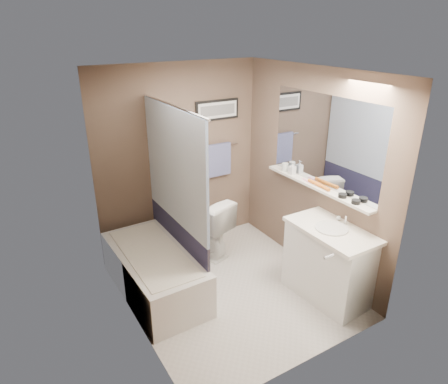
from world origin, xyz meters
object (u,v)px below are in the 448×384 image
glass_jar (285,167)px  bathtub (155,273)px  toilet (203,226)px  soap_bottle (292,168)px  candle_bowl_near (356,202)px  hair_brush_back (315,183)px  hair_brush_front (323,187)px  vanity (329,264)px  candle_bowl_far (342,196)px

glass_jar → bathtub: bearing=-179.8°
toilet → glass_jar: (0.93, -0.44, 0.77)m
glass_jar → soap_bottle: size_ratio=0.65×
glass_jar → soap_bottle: (0.00, -0.14, 0.03)m
toilet → candle_bowl_near: (0.93, -1.57, 0.74)m
bathtub → toilet: 0.98m
candle_bowl_near → hair_brush_back: 0.59m
hair_brush_front → glass_jar: glass_jar is taller
toilet → glass_jar: glass_jar is taller
vanity → hair_brush_front: (0.19, 0.38, 0.74)m
hair_brush_front → soap_bottle: size_ratio=1.44×
hair_brush_back → soap_bottle: size_ratio=1.44×
bathtub → candle_bowl_far: size_ratio=16.67×
hair_brush_back → glass_jar: bearing=90.0°
vanity → candle_bowl_far: bearing=22.0°
hair_brush_back → glass_jar: 0.54m
vanity → candle_bowl_near: bearing=-30.3°
bathtub → candle_bowl_far: (1.79, -0.94, 0.89)m
vanity → candle_bowl_near: size_ratio=10.00×
soap_bottle → hair_brush_back: bearing=-90.0°
bathtub → hair_brush_front: hair_brush_front is taller
bathtub → soap_bottle: soap_bottle is taller
hair_brush_front → hair_brush_back: bearing=90.0°
bathtub → toilet: size_ratio=1.90×
candle_bowl_far → hair_brush_back: (0.00, 0.41, 0.00)m
hair_brush_front → soap_bottle: (0.00, 0.52, 0.05)m
vanity → hair_brush_front: bearing=59.8°
candle_bowl_near → candle_bowl_far: bearing=90.0°
hair_brush_front → hair_brush_back: (0.00, 0.12, 0.00)m
vanity → candle_bowl_far: (0.19, 0.09, 0.73)m
hair_brush_back → vanity: bearing=-110.4°
candle_bowl_near → soap_bottle: size_ratio=0.59×
hair_brush_front → soap_bottle: 0.53m
hair_brush_front → candle_bowl_near: bearing=-90.0°
toilet → hair_brush_back: bearing=115.1°
candle_bowl_far → vanity: bearing=-153.7°
candle_bowl_far → soap_bottle: bearing=90.0°
candle_bowl_far → glass_jar: (0.00, 0.95, 0.03)m
toilet → glass_jar: 1.28m
vanity → soap_bottle: (0.19, 0.91, 0.79)m
candle_bowl_near → vanity: bearing=154.0°
bathtub → vanity: vanity is taller
soap_bottle → toilet: bearing=148.0°
hair_brush_back → soap_bottle: 0.41m
bathtub → hair_brush_front: (1.79, -0.65, 0.89)m
bathtub → soap_bottle: size_ratio=9.80×
hair_brush_front → soap_bottle: soap_bottle is taller
candle_bowl_far → bathtub: bearing=152.1°
bathtub → hair_brush_back: 2.06m
hair_brush_front → hair_brush_back: same height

